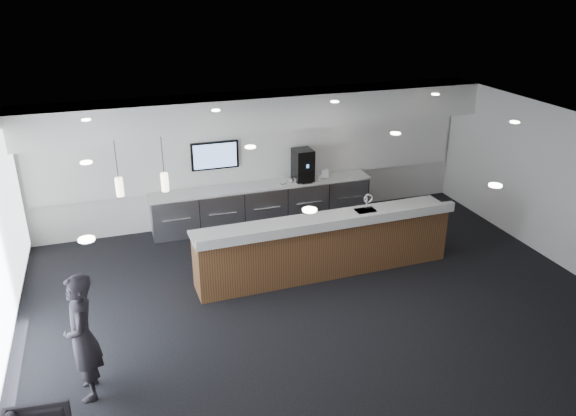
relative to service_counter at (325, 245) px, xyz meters
name	(u,v)px	position (x,y,z in m)	size (l,w,h in m)	color
ground	(321,305)	(-0.48, -1.07, -0.58)	(10.00, 10.00, 0.00)	black
ceiling	(326,138)	(-0.48, -1.07, 2.42)	(10.00, 8.00, 0.02)	black
back_wall	(258,156)	(-0.48, 2.93, 0.92)	(10.00, 0.02, 3.00)	silver
right_wall	(568,192)	(4.52, -1.07, 0.92)	(0.02, 8.00, 3.00)	silver
soffit_bulkhead	(262,110)	(-0.48, 2.48, 2.07)	(10.00, 0.90, 0.70)	silver
alcove_panel	(258,152)	(-0.48, 2.90, 1.02)	(9.80, 0.06, 1.40)	silver
back_credenza	(263,204)	(-0.48, 2.57, -0.10)	(5.06, 0.66, 0.95)	#97999F
wall_tv	(215,155)	(-1.48, 2.84, 1.07)	(1.05, 0.08, 0.62)	black
pendant_left	(165,184)	(-2.88, -0.27, 1.67)	(0.12, 0.12, 0.30)	beige
pendant_right	(120,189)	(-3.58, -0.27, 1.67)	(0.12, 0.12, 0.30)	beige
ceiling_can_lights	(326,140)	(-0.48, -1.07, 2.39)	(7.00, 5.00, 0.02)	white
service_counter	(325,245)	(0.00, 0.00, 0.00)	(5.04, 0.96, 1.49)	#4C2A19
coffee_machine	(303,165)	(0.47, 2.57, 0.73)	(0.43, 0.55, 0.72)	black
info_sign_left	(284,180)	(-0.03, 2.44, 0.47)	(0.15, 0.02, 0.20)	silver
info_sign_right	(325,174)	(0.98, 2.48, 0.49)	(0.17, 0.02, 0.23)	silver
lounge_guest	(82,338)	(-4.30, -2.13, 0.34)	(0.67, 0.44, 1.82)	black
cup_0	(319,177)	(0.84, 2.49, 0.42)	(0.10, 0.10, 0.10)	white
cup_1	(313,178)	(0.70, 2.49, 0.42)	(0.10, 0.10, 0.10)	white
cup_2	(307,179)	(0.56, 2.49, 0.42)	(0.10, 0.10, 0.10)	white
cup_3	(302,179)	(0.42, 2.49, 0.42)	(0.10, 0.10, 0.10)	white
cup_4	(296,180)	(0.28, 2.49, 0.42)	(0.10, 0.10, 0.10)	white
cup_5	(290,181)	(0.14, 2.49, 0.42)	(0.10, 0.10, 0.10)	white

